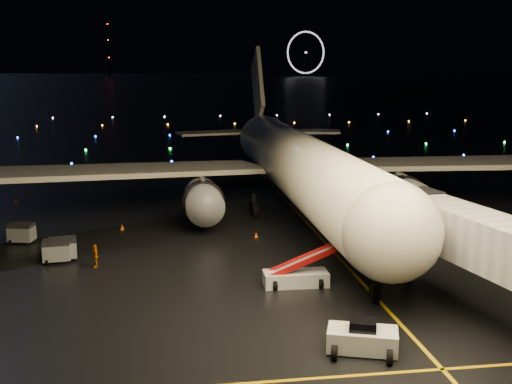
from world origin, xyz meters
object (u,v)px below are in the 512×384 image
airliner (293,127)px  baggage_cart_0 (63,249)px  belt_loader (296,263)px  crew_c (95,256)px  baggage_cart_1 (56,251)px  pushback_tug (363,336)px  baggage_cart_2 (22,233)px

airliner → baggage_cart_0: size_ratio=29.37×
airliner → belt_loader: bearing=-101.0°
crew_c → baggage_cart_1: size_ratio=0.87×
pushback_tug → baggage_cart_2: 33.59m
baggage_cart_0 → baggage_cart_2: (-4.25, 5.59, -0.03)m
belt_loader → crew_c: bearing=157.6°
airliner → crew_c: bearing=-138.0°
airliner → belt_loader: airliner is taller
pushback_tug → crew_c: bearing=151.3°
crew_c → baggage_cart_0: (-2.71, 2.29, -0.00)m
pushback_tug → baggage_cart_0: (-18.32, 19.28, 0.00)m
pushback_tug → crew_c: 23.08m
belt_loader → baggage_cart_1: (-17.34, 7.94, -0.71)m
pushback_tug → belt_loader: 10.89m
belt_loader → baggage_cart_1: 19.09m
crew_c → airliner: bearing=122.4°
baggage_cart_0 → baggage_cart_1: bearing=-133.6°
pushback_tug → baggage_cart_0: baggage_cart_0 is taller
airliner → baggage_cart_2: bearing=-160.8°
airliner → baggage_cart_0: bearing=-145.8°
pushback_tug → baggage_cart_1: pushback_tug is taller
airliner → crew_c: size_ratio=34.52×
baggage_cart_0 → baggage_cart_1: (-0.41, -0.56, -0.02)m
baggage_cart_1 → belt_loader: bearing=-31.5°
airliner → pushback_tug: 34.83m
belt_loader → crew_c: (-14.22, 6.22, -0.70)m
pushback_tug → crew_c: crew_c is taller
baggage_cart_1 → baggage_cart_0: bearing=46.8°
baggage_cart_1 → airliner: bearing=27.7°
crew_c → baggage_cart_0: bearing=-139.6°
pushback_tug → belt_loader: belt_loader is taller
airliner → pushback_tug: (-3.09, -33.79, -7.86)m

